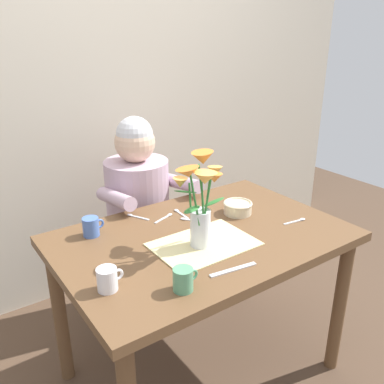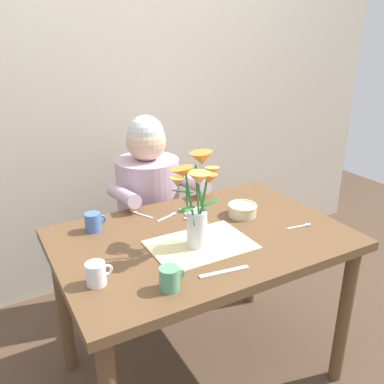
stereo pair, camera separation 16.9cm
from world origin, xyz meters
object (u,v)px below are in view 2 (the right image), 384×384
at_px(flower_vase, 197,196).
at_px(ceramic_mug, 96,274).
at_px(seated_person, 149,217).
at_px(tea_cup, 93,222).
at_px(coffee_cup, 170,278).
at_px(ceramic_bowl, 242,209).
at_px(dinner_knife, 224,272).

bearing_deg(flower_vase, ceramic_mug, -171.59).
bearing_deg(seated_person, tea_cup, -136.13).
relative_size(seated_person, ceramic_mug, 12.20).
bearing_deg(coffee_cup, ceramic_mug, 144.49).
bearing_deg(coffee_cup, seated_person, 71.02).
bearing_deg(ceramic_mug, ceramic_bowl, 15.83).
xyz_separation_m(flower_vase, ceramic_bowl, (0.33, 0.15, -0.19)).
height_order(flower_vase, dinner_knife, flower_vase).
xyz_separation_m(ceramic_bowl, coffee_cup, (-0.55, -0.36, 0.01)).
bearing_deg(flower_vase, ceramic_bowl, 24.64).
bearing_deg(seated_person, flower_vase, -94.80).
height_order(ceramic_bowl, coffee_cup, coffee_cup).
height_order(ceramic_bowl, tea_cup, tea_cup).
height_order(dinner_knife, coffee_cup, coffee_cup).
bearing_deg(tea_cup, flower_vase, -46.47).
xyz_separation_m(seated_person, tea_cup, (-0.41, -0.36, 0.22)).
distance_m(seated_person, dinner_knife, 0.92).
relative_size(seated_person, dinner_knife, 5.97).
height_order(flower_vase, coffee_cup, flower_vase).
distance_m(dinner_knife, ceramic_mug, 0.44).
distance_m(flower_vase, ceramic_mug, 0.46).
xyz_separation_m(dinner_knife, ceramic_mug, (-0.41, 0.15, 0.04)).
relative_size(flower_vase, coffee_cup, 3.94).
distance_m(tea_cup, coffee_cup, 0.55).
distance_m(ceramic_bowl, coffee_cup, 0.65).
bearing_deg(ceramic_mug, dinner_knife, -19.83).
relative_size(seated_person, ceramic_bowl, 8.35).
relative_size(ceramic_bowl, ceramic_mug, 1.46).
distance_m(seated_person, ceramic_bowl, 0.62).
distance_m(dinner_knife, coffee_cup, 0.21).
xyz_separation_m(ceramic_bowl, dinner_knife, (-0.33, -0.36, -0.03)).
relative_size(dinner_knife, tea_cup, 2.04).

